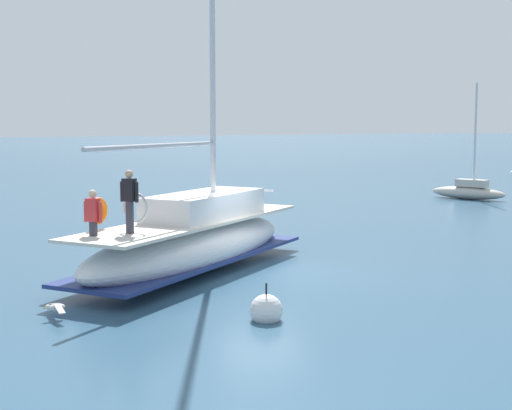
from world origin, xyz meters
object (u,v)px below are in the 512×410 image
at_px(moored_cutter_left, 469,190).
at_px(seagull, 56,307).
at_px(main_sailboat, 193,239).
at_px(mooring_buoy, 266,311).

relative_size(moored_cutter_left, seagull, 6.53).
bearing_deg(moored_cutter_left, seagull, -58.38).
distance_m(main_sailboat, seagull, 5.81).
bearing_deg(main_sailboat, mooring_buoy, -5.24).
bearing_deg(seagull, mooring_buoy, 63.12).
xyz_separation_m(moored_cutter_left, mooring_buoy, (17.58, -21.23, -0.27)).
height_order(main_sailboat, seagull, main_sailboat).
distance_m(moored_cutter_left, mooring_buoy, 27.57).
xyz_separation_m(moored_cutter_left, seagull, (15.55, -25.25, -0.21)).
height_order(seagull, mooring_buoy, mooring_buoy).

